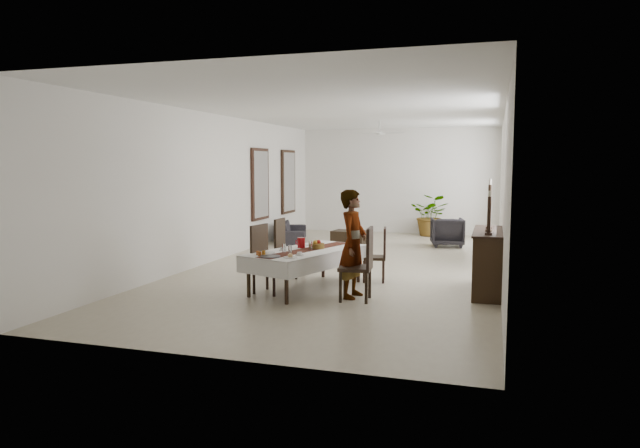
% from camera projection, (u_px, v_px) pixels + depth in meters
% --- Properties ---
extents(floor, '(6.00, 12.00, 0.00)m').
position_uv_depth(floor, '(350.00, 266.00, 11.93)').
color(floor, '#BEB397').
rests_on(floor, ground).
extents(ceiling, '(6.00, 12.00, 0.02)m').
position_uv_depth(ceiling, '(351.00, 111.00, 11.60)').
color(ceiling, white).
rests_on(ceiling, wall_back).
extents(wall_back, '(6.00, 0.02, 3.20)m').
position_uv_depth(wall_back, '(398.00, 181.00, 17.47)').
color(wall_back, white).
rests_on(wall_back, floor).
extents(wall_front, '(6.00, 0.02, 3.20)m').
position_uv_depth(wall_front, '(214.00, 213.00, 6.06)').
color(wall_front, white).
rests_on(wall_front, floor).
extents(wall_left, '(0.02, 12.00, 3.20)m').
position_uv_depth(wall_left, '(219.00, 187.00, 12.64)').
color(wall_left, white).
rests_on(wall_left, floor).
extents(wall_right, '(0.02, 12.00, 3.20)m').
position_uv_depth(wall_right, '(503.00, 191.00, 10.89)').
color(wall_right, white).
rests_on(wall_right, floor).
extents(dining_table_top, '(1.54, 2.31, 0.04)m').
position_uv_depth(dining_table_top, '(307.00, 252.00, 9.61)').
color(dining_table_top, black).
rests_on(dining_table_top, table_leg_fl).
extents(table_leg_fl, '(0.08, 0.08, 0.62)m').
position_uv_depth(table_leg_fl, '(249.00, 278.00, 9.07)').
color(table_leg_fl, black).
rests_on(table_leg_fl, floor).
extents(table_leg_fr, '(0.08, 0.08, 0.62)m').
position_uv_depth(table_leg_fr, '(287.00, 284.00, 8.61)').
color(table_leg_fr, black).
rests_on(table_leg_fr, floor).
extents(table_leg_bl, '(0.08, 0.08, 0.62)m').
position_uv_depth(table_leg_bl, '(323.00, 261.00, 10.69)').
color(table_leg_bl, black).
rests_on(table_leg_bl, floor).
extents(table_leg_br, '(0.08, 0.08, 0.62)m').
position_uv_depth(table_leg_br, '(358.00, 265.00, 10.23)').
color(table_leg_br, black).
rests_on(table_leg_br, floor).
extents(tablecloth_top, '(1.74, 2.51, 0.01)m').
position_uv_depth(tablecloth_top, '(307.00, 250.00, 9.61)').
color(tablecloth_top, white).
rests_on(tablecloth_top, dining_table_top).
extents(tablecloth_drape_left, '(0.76, 2.17, 0.27)m').
position_uv_depth(tablecloth_drape_left, '(283.00, 255.00, 9.93)').
color(tablecloth_drape_left, white).
rests_on(tablecloth_drape_left, dining_table_top).
extents(tablecloth_drape_right, '(0.76, 2.17, 0.27)m').
position_uv_depth(tablecloth_drape_right, '(332.00, 261.00, 9.32)').
color(tablecloth_drape_right, white).
rests_on(tablecloth_drape_right, dining_table_top).
extents(tablecloth_drape_near, '(0.99, 0.35, 0.27)m').
position_uv_depth(tablecloth_drape_near, '(261.00, 267.00, 8.71)').
color(tablecloth_drape_near, silver).
rests_on(tablecloth_drape_near, dining_table_top).
extents(tablecloth_drape_far, '(0.99, 0.35, 0.27)m').
position_uv_depth(tablecloth_drape_far, '(344.00, 250.00, 10.54)').
color(tablecloth_drape_far, white).
rests_on(tablecloth_drape_far, dining_table_top).
extents(table_runner, '(1.02, 2.20, 0.00)m').
position_uv_depth(table_runner, '(307.00, 250.00, 9.61)').
color(table_runner, '#5C271A').
rests_on(table_runner, tablecloth_top).
extents(red_pitcher, '(0.17, 0.17, 0.18)m').
position_uv_depth(red_pitcher, '(301.00, 243.00, 9.84)').
color(red_pitcher, maroon).
rests_on(red_pitcher, tablecloth_top).
extents(pitcher_handle, '(0.11, 0.05, 0.11)m').
position_uv_depth(pitcher_handle, '(298.00, 242.00, 9.88)').
color(pitcher_handle, maroon).
rests_on(pitcher_handle, red_pitcher).
extents(wine_glass_near, '(0.06, 0.06, 0.15)m').
position_uv_depth(wine_glass_near, '(290.00, 250.00, 9.08)').
color(wine_glass_near, silver).
rests_on(wine_glass_near, tablecloth_top).
extents(wine_glass_mid, '(0.06, 0.06, 0.15)m').
position_uv_depth(wine_glass_mid, '(284.00, 248.00, 9.26)').
color(wine_glass_mid, white).
rests_on(wine_glass_mid, tablecloth_top).
extents(wine_glass_far, '(0.06, 0.06, 0.15)m').
position_uv_depth(wine_glass_far, '(310.00, 245.00, 9.61)').
color(wine_glass_far, white).
rests_on(wine_glass_far, tablecloth_top).
extents(teacup_right, '(0.08, 0.08, 0.05)m').
position_uv_depth(teacup_right, '(300.00, 254.00, 9.02)').
color(teacup_right, white).
rests_on(teacup_right, saucer_right).
extents(saucer_right, '(0.13, 0.13, 0.01)m').
position_uv_depth(saucer_right, '(300.00, 255.00, 9.03)').
color(saucer_right, silver).
rests_on(saucer_right, tablecloth_top).
extents(teacup_left, '(0.08, 0.08, 0.05)m').
position_uv_depth(teacup_left, '(283.00, 249.00, 9.51)').
color(teacup_left, silver).
rests_on(teacup_left, saucer_left).
extents(saucer_left, '(0.13, 0.13, 0.01)m').
position_uv_depth(saucer_left, '(283.00, 250.00, 9.52)').
color(saucer_left, silver).
rests_on(saucer_left, tablecloth_top).
extents(plate_near_right, '(0.21, 0.21, 0.01)m').
position_uv_depth(plate_near_right, '(290.00, 257.00, 8.80)').
color(plate_near_right, white).
rests_on(plate_near_right, tablecloth_top).
extents(bread_near_right, '(0.08, 0.08, 0.08)m').
position_uv_depth(bread_near_right, '(290.00, 256.00, 8.79)').
color(bread_near_right, tan).
rests_on(bread_near_right, plate_near_right).
extents(plate_near_left, '(0.21, 0.21, 0.01)m').
position_uv_depth(plate_near_left, '(269.00, 253.00, 9.23)').
color(plate_near_left, silver).
rests_on(plate_near_left, tablecloth_top).
extents(plate_far_left, '(0.21, 0.21, 0.01)m').
position_uv_depth(plate_far_left, '(311.00, 245.00, 10.17)').
color(plate_far_left, silver).
rests_on(plate_far_left, tablecloth_top).
extents(serving_tray, '(0.32, 0.32, 0.02)m').
position_uv_depth(serving_tray, '(270.00, 256.00, 8.86)').
color(serving_tray, '#3D3D42').
rests_on(serving_tray, tablecloth_top).
extents(jam_jar_a, '(0.06, 0.06, 0.07)m').
position_uv_depth(jam_jar_a, '(260.00, 254.00, 8.95)').
color(jam_jar_a, '#9A4916').
rests_on(jam_jar_a, tablecloth_top).
extents(jam_jar_b, '(0.06, 0.06, 0.07)m').
position_uv_depth(jam_jar_b, '(258.00, 253.00, 9.05)').
color(jam_jar_b, '#974415').
rests_on(jam_jar_b, tablecloth_top).
extents(jam_jar_c, '(0.06, 0.06, 0.07)m').
position_uv_depth(jam_jar_c, '(264.00, 253.00, 9.09)').
color(jam_jar_c, '#925B15').
rests_on(jam_jar_c, tablecloth_top).
extents(fruit_basket, '(0.27, 0.27, 0.09)m').
position_uv_depth(fruit_basket, '(317.00, 246.00, 9.76)').
color(fruit_basket, brown).
rests_on(fruit_basket, tablecloth_top).
extents(fruit_red, '(0.08, 0.08, 0.08)m').
position_uv_depth(fruit_red, '(319.00, 242.00, 9.75)').
color(fruit_red, '#A51810').
rests_on(fruit_red, fruit_basket).
extents(fruit_green, '(0.07, 0.07, 0.07)m').
position_uv_depth(fruit_green, '(316.00, 242.00, 9.79)').
color(fruit_green, olive).
rests_on(fruit_green, fruit_basket).
extents(fruit_yellow, '(0.07, 0.07, 0.07)m').
position_uv_depth(fruit_yellow, '(315.00, 242.00, 9.72)').
color(fruit_yellow, '#C18722').
rests_on(fruit_yellow, fruit_basket).
extents(chair_right_near_seat, '(0.52, 0.52, 0.06)m').
position_uv_depth(chair_right_near_seat, '(355.00, 268.00, 8.84)').
color(chair_right_near_seat, black).
rests_on(chair_right_near_seat, chair_right_near_leg_fl).
extents(chair_right_near_leg_fl, '(0.05, 0.05, 0.48)m').
position_uv_depth(chair_right_near_leg_fl, '(366.00, 288.00, 8.63)').
color(chair_right_near_leg_fl, black).
rests_on(chair_right_near_leg_fl, floor).
extents(chair_right_near_leg_fr, '(0.05, 0.05, 0.48)m').
position_uv_depth(chair_right_near_leg_fr, '(370.00, 283.00, 9.02)').
color(chair_right_near_leg_fr, black).
rests_on(chair_right_near_leg_fr, floor).
extents(chair_right_near_leg_bl, '(0.05, 0.05, 0.48)m').
position_uv_depth(chair_right_near_leg_bl, '(340.00, 287.00, 8.72)').
color(chair_right_near_leg_bl, black).
rests_on(chair_right_near_leg_bl, floor).
extents(chair_right_near_leg_br, '(0.05, 0.05, 0.48)m').
position_uv_depth(chair_right_near_leg_br, '(345.00, 282.00, 9.10)').
color(chair_right_near_leg_br, black).
rests_on(chair_right_near_leg_br, floor).
extents(chair_right_near_back, '(0.08, 0.49, 0.62)m').
position_uv_depth(chair_right_near_back, '(370.00, 247.00, 8.76)').
color(chair_right_near_back, black).
rests_on(chair_right_near_back, chair_right_near_seat).
extents(chair_right_far_seat, '(0.48, 0.48, 0.05)m').
position_uv_depth(chair_right_far_seat, '(374.00, 258.00, 10.29)').
color(chair_right_far_seat, black).
rests_on(chair_right_far_seat, chair_right_far_leg_fl).
extents(chair_right_far_leg_fl, '(0.05, 0.05, 0.41)m').
position_uv_depth(chair_right_far_leg_fl, '(383.00, 272.00, 10.12)').
color(chair_right_far_leg_fl, black).
rests_on(chair_right_far_leg_fl, floor).
extents(chair_right_far_leg_fr, '(0.05, 0.05, 0.41)m').
position_uv_depth(chair_right_far_leg_fr, '(384.00, 269.00, 10.46)').
color(chair_right_far_leg_fr, black).
rests_on(chair_right_far_leg_fr, floor).
extents(chair_right_far_leg_bl, '(0.05, 0.05, 0.41)m').
position_uv_depth(chair_right_far_leg_bl, '(364.00, 272.00, 10.17)').
color(chair_right_far_leg_bl, black).
rests_on(chair_right_far_leg_bl, floor).
extents(chair_right_far_leg_br, '(0.05, 0.05, 0.41)m').
position_uv_depth(chair_right_far_leg_br, '(365.00, 268.00, 10.50)').
color(chair_right_far_leg_br, black).
rests_on(chair_right_far_leg_br, floor).
extents(chair_right_far_back, '(0.11, 0.42, 0.53)m').
position_uv_depth(chair_right_far_back, '(385.00, 242.00, 10.24)').
color(chair_right_far_back, black).
rests_on(chair_right_far_back, chair_right_far_seat).
extents(chair_left_near_seat, '(0.56, 0.56, 0.05)m').
position_uv_depth(chair_left_near_seat, '(270.00, 263.00, 9.35)').
color(chair_left_near_seat, black).
rests_on(chair_left_near_seat, chair_left_near_leg_fl).
extents(chair_left_near_leg_fl, '(0.06, 0.06, 0.47)m').
position_uv_depth(chair_left_near_leg_fl, '(267.00, 276.00, 9.64)').
color(chair_left_near_leg_fl, black).
rests_on(chair_left_near_leg_fl, floor).
extents(chair_left_near_leg_fr, '(0.06, 0.06, 0.47)m').
position_uv_depth(chair_left_near_leg_fr, '(254.00, 280.00, 9.30)').
color(chair_left_near_leg_fr, black).
rests_on(chair_left_near_leg_fr, floor).
extents(chair_left_near_leg_bl, '(0.06, 0.06, 0.47)m').
position_uv_depth(chair_left_near_leg_bl, '(287.00, 278.00, 9.46)').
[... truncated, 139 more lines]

